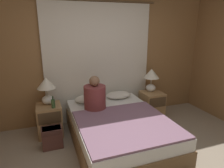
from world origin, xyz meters
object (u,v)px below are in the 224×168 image
at_px(person_left_in_bed, 95,96).
at_px(pillow_left, 88,99).
at_px(beer_bottle_on_left_stand, 53,103).
at_px(bed, 118,130).
at_px(pillow_right, 118,95).
at_px(nightstand_left, 50,120).
at_px(nightstand_right, 152,105).
at_px(lamp_left, 46,87).
at_px(lamp_right, 151,77).
at_px(backpack_on_floor, 52,136).

bearing_deg(person_left_in_bed, pillow_left, 94.92).
bearing_deg(beer_bottle_on_left_stand, bed, -30.42).
bearing_deg(pillow_right, beer_bottle_on_left_stand, -170.16).
xyz_separation_m(nightstand_left, beer_bottle_on_left_stand, (0.08, -0.13, 0.35)).
bearing_deg(pillow_left, nightstand_right, -3.78).
distance_m(nightstand_right, pillow_right, 0.78).
bearing_deg(pillow_right, lamp_left, -179.47).
xyz_separation_m(nightstand_right, person_left_in_bed, (-1.31, -0.30, 0.45)).
bearing_deg(beer_bottle_on_left_stand, person_left_in_bed, -14.19).
distance_m(bed, lamp_right, 1.43).
height_order(nightstand_right, person_left_in_bed, person_left_in_bed).
height_order(nightstand_left, lamp_left, lamp_left).
distance_m(beer_bottle_on_left_stand, backpack_on_floor, 0.54).
bearing_deg(pillow_left, backpack_on_floor, -143.64).
relative_size(lamp_left, pillow_right, 0.98).
distance_m(lamp_right, pillow_right, 0.78).
bearing_deg(bed, person_left_in_bed, 125.43).
height_order(nightstand_right, backpack_on_floor, nightstand_right).
height_order(nightstand_right, lamp_right, lamp_right).
bearing_deg(lamp_left, person_left_in_bed, -26.59).
height_order(lamp_right, person_left_in_bed, person_left_in_bed).
relative_size(lamp_right, beer_bottle_on_left_stand, 2.33).
bearing_deg(lamp_left, lamp_right, 0.00).
relative_size(bed, lamp_right, 4.13).
distance_m(lamp_left, pillow_right, 1.38).
relative_size(nightstand_left, pillow_left, 1.12).
bearing_deg(pillow_left, lamp_left, -179.02).
bearing_deg(pillow_right, lamp_right, -0.98).
bearing_deg(nightstand_right, person_left_in_bed, -167.01).
bearing_deg(lamp_right, backpack_on_floor, -165.97).
relative_size(nightstand_left, pillow_right, 1.12).
height_order(nightstand_right, pillow_right, pillow_right).
distance_m(bed, nightstand_right, 1.24).
height_order(nightstand_left, nightstand_right, same).
xyz_separation_m(pillow_right, person_left_in_bed, (-0.59, -0.39, 0.17)).
bearing_deg(nightstand_right, lamp_right, 90.00).
xyz_separation_m(lamp_right, backpack_on_floor, (-2.06, -0.51, -0.67)).
height_order(bed, nightstand_left, nightstand_left).
xyz_separation_m(nightstand_left, backpack_on_floor, (0.01, -0.44, -0.08)).
xyz_separation_m(lamp_right, pillow_left, (-1.34, 0.01, -0.31)).
xyz_separation_m(lamp_left, person_left_in_bed, (0.75, -0.38, -0.13)).
xyz_separation_m(pillow_right, backpack_on_floor, (-1.33, -0.53, -0.36)).
bearing_deg(pillow_right, pillow_left, 180.00).
relative_size(pillow_right, backpack_on_floor, 1.42).
xyz_separation_m(nightstand_right, lamp_right, (0.00, 0.08, 0.58)).
bearing_deg(lamp_left, pillow_left, 0.98).
bearing_deg(backpack_on_floor, lamp_left, 90.77).
bearing_deg(backpack_on_floor, pillow_left, 36.36).
bearing_deg(bed, pillow_left, 111.70).
xyz_separation_m(lamp_left, lamp_right, (2.06, 0.00, 0.00)).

